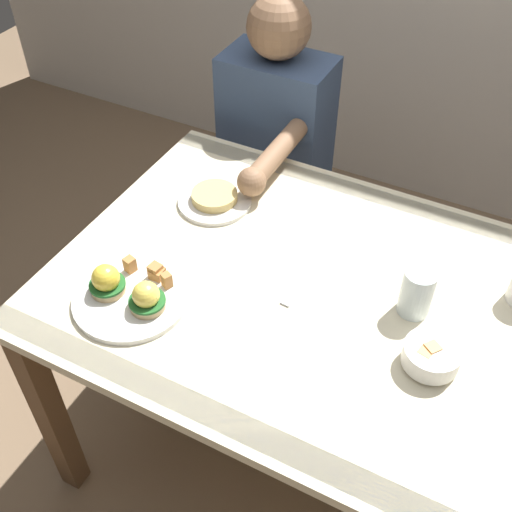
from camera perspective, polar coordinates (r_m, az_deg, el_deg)
ground_plane at (r=2.08m, az=3.54°, el=-16.93°), size 6.00×6.00×0.00m
dining_table at (r=1.56m, az=4.54°, el=-5.51°), size 1.20×0.90×0.74m
eggs_benedict_plate at (r=1.46m, az=-11.45°, el=-3.32°), size 0.27×0.27×0.09m
fruit_bowl at (r=1.36m, az=15.67°, el=-8.81°), size 0.12×0.12×0.06m
fork at (r=1.47m, az=3.92°, el=-2.87°), size 0.03×0.16×0.00m
water_glass_near at (r=1.43m, az=14.43°, el=-3.41°), size 0.07×0.07×0.12m
side_plate at (r=1.70m, az=-3.80°, el=5.23°), size 0.20×0.20×0.04m
diner_person at (r=2.08m, az=1.55°, el=9.88°), size 0.34×0.54×1.14m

